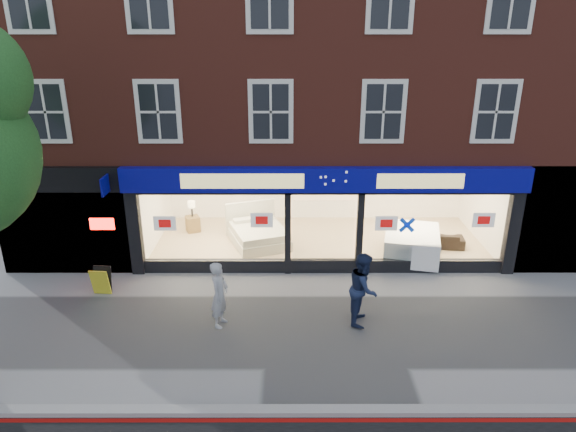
{
  "coord_description": "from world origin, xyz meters",
  "views": [
    {
      "loc": [
        -1.05,
        -10.77,
        7.03
      ],
      "look_at": [
        -1.04,
        2.5,
        2.01
      ],
      "focal_mm": 32.0,
      "sensor_mm": 36.0,
      "label": 1
    }
  ],
  "objects_px": {
    "pedestrian_grey": "(220,294)",
    "a_board": "(101,281)",
    "display_bed": "(258,233)",
    "pedestrian_blue": "(363,288)",
    "mattress_stack": "(411,244)",
    "sofa": "(437,239)"
  },
  "relations": [
    {
      "from": "pedestrian_grey",
      "to": "sofa",
      "type": "bearing_deg",
      "value": -39.71
    },
    {
      "from": "mattress_stack",
      "to": "sofa",
      "type": "xyz_separation_m",
      "value": [
        1.03,
        0.73,
        -0.16
      ]
    },
    {
      "from": "display_bed",
      "to": "sofa",
      "type": "relative_size",
      "value": 1.49
    },
    {
      "from": "pedestrian_grey",
      "to": "a_board",
      "type": "bearing_deg",
      "value": 81.6
    },
    {
      "from": "display_bed",
      "to": "a_board",
      "type": "xyz_separation_m",
      "value": [
        -4.12,
        -3.29,
        -0.04
      ]
    },
    {
      "from": "mattress_stack",
      "to": "sofa",
      "type": "bearing_deg",
      "value": 35.41
    },
    {
      "from": "mattress_stack",
      "to": "pedestrian_blue",
      "type": "distance_m",
      "value": 4.19
    },
    {
      "from": "display_bed",
      "to": "pedestrian_blue",
      "type": "distance_m",
      "value": 5.51
    },
    {
      "from": "pedestrian_grey",
      "to": "pedestrian_blue",
      "type": "height_order",
      "value": "pedestrian_blue"
    },
    {
      "from": "display_bed",
      "to": "sofa",
      "type": "xyz_separation_m",
      "value": [
        5.92,
        -0.31,
        -0.08
      ]
    },
    {
      "from": "pedestrian_grey",
      "to": "mattress_stack",
      "type": "bearing_deg",
      "value": -39.88
    },
    {
      "from": "sofa",
      "to": "display_bed",
      "type": "bearing_deg",
      "value": 2.89
    },
    {
      "from": "pedestrian_blue",
      "to": "sofa",
      "type": "bearing_deg",
      "value": -21.53
    },
    {
      "from": "sofa",
      "to": "a_board",
      "type": "bearing_deg",
      "value": 22.41
    },
    {
      "from": "sofa",
      "to": "a_board",
      "type": "height_order",
      "value": "a_board"
    },
    {
      "from": "display_bed",
      "to": "a_board",
      "type": "relative_size",
      "value": 3.23
    },
    {
      "from": "display_bed",
      "to": "pedestrian_blue",
      "type": "relative_size",
      "value": 1.36
    },
    {
      "from": "display_bed",
      "to": "sofa",
      "type": "height_order",
      "value": "display_bed"
    },
    {
      "from": "mattress_stack",
      "to": "pedestrian_grey",
      "type": "bearing_deg",
      "value": -145.65
    },
    {
      "from": "display_bed",
      "to": "pedestrian_grey",
      "type": "height_order",
      "value": "pedestrian_grey"
    },
    {
      "from": "a_board",
      "to": "mattress_stack",
      "type": "bearing_deg",
      "value": 19.21
    },
    {
      "from": "mattress_stack",
      "to": "a_board",
      "type": "distance_m",
      "value": 9.29
    }
  ]
}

